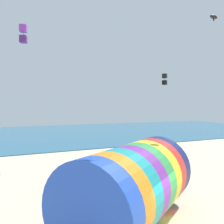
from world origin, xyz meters
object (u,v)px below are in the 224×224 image
(giant_inflatable_tube, at_px, (132,185))
(kite_black_box, at_px, (165,79))
(kite_black_parafoil, at_px, (214,17))
(kite_purple_box, at_px, (23,34))
(kite_handler, at_px, (165,180))
(bystander_mid_beach, at_px, (107,165))
(cooler_box, at_px, (177,192))

(giant_inflatable_tube, relative_size, kite_black_box, 6.52)
(kite_black_parafoil, relative_size, kite_purple_box, 0.45)
(giant_inflatable_tube, distance_m, kite_black_parafoil, 11.29)
(kite_black_box, bearing_deg, kite_handler, -127.85)
(kite_black_box, bearing_deg, giant_inflatable_tube, -133.21)
(kite_handler, bearing_deg, kite_black_parafoil, -27.99)
(bystander_mid_beach, relative_size, cooler_box, 3.27)
(kite_purple_box, bearing_deg, kite_black_box, -5.98)
(cooler_box, bearing_deg, kite_purple_box, 123.94)
(kite_handler, height_order, kite_black_parafoil, kite_black_parafoil)
(cooler_box, bearing_deg, bystander_mid_beach, 111.30)
(kite_handler, relative_size, kite_black_parafoil, 2.20)
(kite_handler, bearing_deg, cooler_box, -50.85)
(kite_purple_box, distance_m, bystander_mid_beach, 13.40)
(giant_inflatable_tube, distance_m, bystander_mid_beach, 8.10)
(kite_black_box, distance_m, bystander_mid_beach, 12.28)
(bystander_mid_beach, bearing_deg, kite_black_parafoil, -56.08)
(kite_purple_box, distance_m, kite_black_box, 14.70)
(kite_handler, height_order, kite_purple_box, kite_purple_box)
(kite_handler, height_order, kite_black_box, kite_black_box)
(bystander_mid_beach, height_order, cooler_box, bystander_mid_beach)
(cooler_box, bearing_deg, kite_black_parafoil, -20.57)
(giant_inflatable_tube, xyz_separation_m, kite_black_parafoil, (6.61, 1.35, 9.05))
(kite_handler, bearing_deg, kite_purple_box, 123.64)
(kite_handler, relative_size, cooler_box, 3.14)
(kite_black_parafoil, xyz_separation_m, kite_purple_box, (-9.66, 12.03, 0.86))
(kite_handler, height_order, bystander_mid_beach, bystander_mid_beach)
(kite_black_parafoil, distance_m, kite_black_box, 11.76)
(kite_black_box, bearing_deg, kite_purple_box, 174.02)
(kite_handler, bearing_deg, kite_black_box, 52.15)
(kite_black_box, distance_m, cooler_box, 14.33)
(kite_black_box, relative_size, cooler_box, 2.42)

